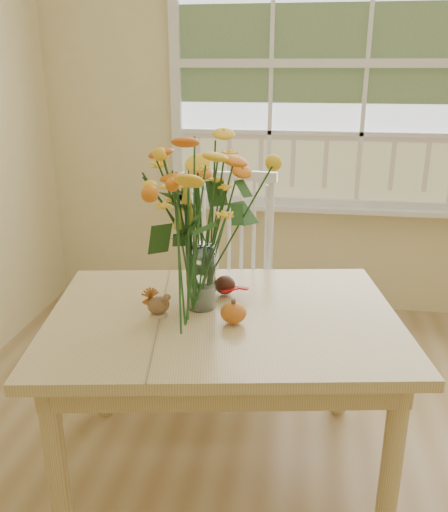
# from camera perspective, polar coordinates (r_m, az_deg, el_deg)

# --- Properties ---
(wall_back) EXTENTS (4.00, 0.02, 2.70)m
(wall_back) POSITION_cam_1_polar(r_m,az_deg,el_deg) (3.44, 14.50, 15.71)
(wall_back) COLOR beige
(wall_back) RESTS_ON floor
(window) EXTENTS (2.42, 0.12, 1.74)m
(window) POSITION_cam_1_polar(r_m,az_deg,el_deg) (3.40, 14.83, 18.71)
(window) COLOR silver
(window) RESTS_ON wall_back
(dining_table) EXTENTS (1.41, 1.11, 0.68)m
(dining_table) POSITION_cam_1_polar(r_m,az_deg,el_deg) (2.04, -0.09, -8.47)
(dining_table) COLOR tan
(dining_table) RESTS_ON floor
(windsor_chair) EXTENTS (0.54, 0.52, 1.02)m
(windsor_chair) POSITION_cam_1_polar(r_m,az_deg,el_deg) (2.75, 0.55, -1.30)
(windsor_chair) COLOR white
(windsor_chair) RESTS_ON floor
(flower_vase) EXTENTS (0.51, 0.51, 0.60)m
(flower_vase) POSITION_cam_1_polar(r_m,az_deg,el_deg) (1.93, -2.53, 4.47)
(flower_vase) COLOR white
(flower_vase) RESTS_ON dining_table
(pumpkin) EXTENTS (0.09, 0.09, 0.07)m
(pumpkin) POSITION_cam_1_polar(r_m,az_deg,el_deg) (1.92, 1.00, -6.10)
(pumpkin) COLOR #C04D16
(pumpkin) RESTS_ON dining_table
(turkey_figurine) EXTENTS (0.10, 0.09, 0.10)m
(turkey_figurine) POSITION_cam_1_polar(r_m,az_deg,el_deg) (1.98, -6.91, -5.18)
(turkey_figurine) COLOR #CCB78C
(turkey_figurine) RESTS_ON dining_table
(dark_gourd) EXTENTS (0.13, 0.08, 0.07)m
(dark_gourd) POSITION_cam_1_polar(r_m,az_deg,el_deg) (2.14, 0.10, -3.17)
(dark_gourd) COLOR #38160F
(dark_gourd) RESTS_ON dining_table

